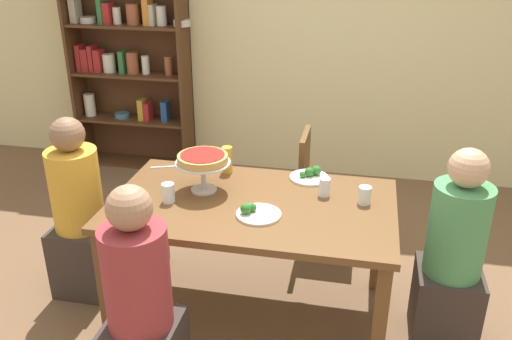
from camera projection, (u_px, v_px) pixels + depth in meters
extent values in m
plane|color=brown|center=(253.00, 310.00, 3.27)|extent=(12.00, 12.00, 0.00)
cube|color=beige|center=(306.00, 20.00, 4.67)|extent=(8.00, 0.12, 2.80)
cube|color=brown|center=(252.00, 205.00, 2.98)|extent=(1.56, 0.92, 0.04)
cube|color=brown|center=(106.00, 287.00, 2.91)|extent=(0.07, 0.07, 0.70)
cube|color=brown|center=(379.00, 324.00, 2.64)|extent=(0.07, 0.07, 0.70)
cube|color=brown|center=(160.00, 217.00, 3.62)|extent=(0.07, 0.07, 0.70)
cube|color=brown|center=(379.00, 240.00, 3.35)|extent=(0.07, 0.07, 0.70)
cube|color=#4C2D19|center=(74.00, 49.00, 4.99)|extent=(0.03, 0.30, 2.20)
cube|color=#4C2D19|center=(184.00, 54.00, 4.79)|extent=(0.03, 0.30, 2.20)
cube|color=#4C2D19|center=(134.00, 49.00, 5.02)|extent=(1.10, 0.02, 2.20)
cube|color=#4C2D19|center=(139.00, 162.00, 5.33)|extent=(1.04, 0.28, 0.02)
cube|color=#4C2D19|center=(135.00, 120.00, 5.15)|extent=(1.04, 0.28, 0.02)
cube|color=#4C2D19|center=(130.00, 74.00, 4.98)|extent=(1.04, 0.28, 0.02)
cube|color=#4C2D19|center=(125.00, 26.00, 4.80)|extent=(1.04, 0.28, 0.02)
cylinder|color=silver|center=(90.00, 105.00, 5.19)|extent=(0.10, 0.10, 0.22)
cylinder|color=#3D7084|center=(122.00, 115.00, 5.16)|extent=(0.14, 0.14, 0.05)
cube|color=#B7932D|center=(142.00, 109.00, 5.09)|extent=(0.05, 0.13, 0.20)
cube|color=maroon|center=(148.00, 111.00, 5.09)|extent=(0.05, 0.13, 0.17)
cube|color=navy|center=(166.00, 111.00, 5.05)|extent=(0.06, 0.11, 0.19)
cube|color=maroon|center=(81.00, 58.00, 5.01)|extent=(0.04, 0.13, 0.24)
cube|color=maroon|center=(87.00, 60.00, 5.01)|extent=(0.07, 0.13, 0.21)
cube|color=maroon|center=(93.00, 58.00, 4.99)|extent=(0.04, 0.13, 0.24)
cube|color=maroon|center=(99.00, 60.00, 4.98)|extent=(0.06, 0.13, 0.21)
cylinder|color=silver|center=(109.00, 63.00, 4.97)|extent=(0.12, 0.12, 0.17)
cube|color=#2D6B38|center=(123.00, 62.00, 4.94)|extent=(0.05, 0.13, 0.20)
cylinder|color=brown|center=(132.00, 63.00, 4.93)|extent=(0.11, 0.11, 0.19)
cylinder|color=silver|center=(146.00, 65.00, 4.91)|extent=(0.07, 0.07, 0.17)
cylinder|color=brown|center=(169.00, 66.00, 4.86)|extent=(0.07, 0.07, 0.17)
cube|color=#B2A88E|center=(75.00, 10.00, 4.83)|extent=(0.06, 0.13, 0.22)
cylinder|color=beige|center=(88.00, 20.00, 4.85)|extent=(0.14, 0.14, 0.05)
cube|color=#2D6B38|center=(102.00, 9.00, 4.78)|extent=(0.04, 0.13, 0.25)
cube|color=maroon|center=(109.00, 13.00, 4.78)|extent=(0.07, 0.13, 0.18)
cylinder|color=silver|center=(117.00, 16.00, 4.78)|extent=(0.07, 0.07, 0.14)
cylinder|color=brown|center=(133.00, 14.00, 4.74)|extent=(0.11, 0.11, 0.18)
cube|color=orange|center=(148.00, 10.00, 4.70)|extent=(0.05, 0.13, 0.26)
cube|color=#B2A88E|center=(153.00, 15.00, 4.70)|extent=(0.04, 0.13, 0.18)
cylinder|color=silver|center=(161.00, 16.00, 4.69)|extent=(0.09, 0.09, 0.17)
cylinder|color=beige|center=(182.00, 23.00, 4.68)|extent=(0.15, 0.15, 0.06)
cylinder|color=#993338|center=(137.00, 278.00, 2.40)|extent=(0.30, 0.30, 0.50)
sphere|color=#A87A5B|center=(129.00, 208.00, 2.25)|extent=(0.20, 0.20, 0.20)
cube|color=#382D28|center=(86.00, 257.00, 3.40)|extent=(0.34, 0.34, 0.45)
cylinder|color=gold|center=(76.00, 190.00, 3.20)|extent=(0.30, 0.30, 0.50)
sphere|color=#846047|center=(67.00, 134.00, 3.06)|extent=(0.20, 0.20, 0.20)
cube|color=#382D28|center=(445.00, 305.00, 2.97)|extent=(0.34, 0.34, 0.45)
cylinder|color=#4C935B|center=(458.00, 230.00, 2.77)|extent=(0.30, 0.30, 0.50)
sphere|color=tan|center=(469.00, 168.00, 2.63)|extent=(0.20, 0.20, 0.20)
cube|color=brown|center=(329.00, 195.00, 3.74)|extent=(0.40, 0.40, 0.04)
cube|color=brown|center=(304.00, 162.00, 3.68)|extent=(0.04, 0.36, 0.42)
cylinder|color=brown|center=(353.00, 214.00, 3.96)|extent=(0.04, 0.04, 0.41)
cylinder|color=brown|center=(351.00, 238.00, 3.65)|extent=(0.04, 0.04, 0.41)
cylinder|color=brown|center=(306.00, 209.00, 4.02)|extent=(0.04, 0.04, 0.41)
cylinder|color=brown|center=(299.00, 233.00, 3.71)|extent=(0.04, 0.04, 0.41)
cylinder|color=silver|center=(204.00, 189.00, 3.10)|extent=(0.15, 0.15, 0.01)
cylinder|color=silver|center=(203.00, 176.00, 3.07)|extent=(0.03, 0.03, 0.16)
cylinder|color=silver|center=(203.00, 163.00, 3.03)|extent=(0.31, 0.31, 0.01)
cylinder|color=tan|center=(203.00, 159.00, 3.02)|extent=(0.28, 0.28, 0.04)
cylinder|color=maroon|center=(202.00, 155.00, 3.02)|extent=(0.25, 0.25, 0.00)
cylinder|color=white|center=(125.00, 225.00, 2.73)|extent=(0.21, 0.21, 0.01)
sphere|color=#2D7028|center=(117.00, 217.00, 2.74)|extent=(0.04, 0.04, 0.04)
sphere|color=#2D7028|center=(123.00, 222.00, 2.70)|extent=(0.04, 0.04, 0.04)
cylinder|color=white|center=(259.00, 214.00, 2.83)|extent=(0.24, 0.24, 0.01)
sphere|color=#2D7028|center=(252.00, 207.00, 2.84)|extent=(0.04, 0.04, 0.04)
sphere|color=#2D7028|center=(246.00, 209.00, 2.81)|extent=(0.06, 0.06, 0.06)
cylinder|color=white|center=(309.00, 178.00, 3.25)|extent=(0.24, 0.24, 0.01)
sphere|color=#2D7028|center=(309.00, 172.00, 3.24)|extent=(0.06, 0.06, 0.06)
sphere|color=#2D7028|center=(316.00, 170.00, 3.26)|extent=(0.06, 0.06, 0.06)
sphere|color=#2D7028|center=(303.00, 174.00, 3.23)|extent=(0.04, 0.04, 0.04)
cylinder|color=gold|center=(227.00, 160.00, 3.31)|extent=(0.06, 0.06, 0.17)
cylinder|color=white|center=(325.00, 187.00, 3.02)|extent=(0.06, 0.06, 0.11)
cylinder|color=white|center=(168.00, 193.00, 2.95)|extent=(0.07, 0.07, 0.11)
cylinder|color=white|center=(365.00, 195.00, 2.94)|extent=(0.07, 0.07, 0.10)
cube|color=silver|center=(165.00, 167.00, 3.41)|extent=(0.17, 0.08, 0.00)
cube|color=silver|center=(196.00, 169.00, 3.38)|extent=(0.17, 0.08, 0.00)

